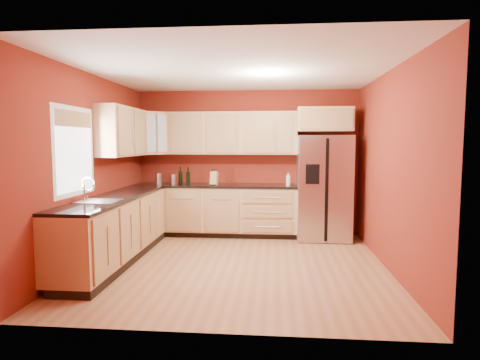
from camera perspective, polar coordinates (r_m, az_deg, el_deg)
The scene contains 23 objects.
floor at distance 5.60m, azimuth -0.55°, elevation -11.90°, with size 4.00×4.00×0.00m, color #9B643C.
ceiling at distance 5.43m, azimuth -0.58°, elevation 15.33°, with size 4.00×4.00×0.00m, color white.
wall_back at distance 7.35m, azimuth 0.95°, elevation 2.54°, with size 4.00×0.04×2.60m, color maroon.
wall_front at distance 3.38m, azimuth -3.85°, elevation -0.76°, with size 4.00×0.04×2.60m, color maroon.
wall_left at distance 5.90m, azimuth -20.30°, elevation 1.52°, with size 0.04×4.00×2.60m, color maroon.
wall_right at distance 5.53m, azimuth 20.53°, elevation 1.28°, with size 0.04×4.00×2.60m, color maroon.
base_cabinets_back at distance 7.20m, azimuth -3.61°, elevation -4.41°, with size 2.90×0.60×0.88m, color #AE7D54.
base_cabinets_left at distance 5.89m, azimuth -17.37°, elevation -6.85°, with size 0.60×2.80×0.88m, color #AE7D54.
countertop_back at distance 7.13m, azimuth -3.65°, elevation -0.78°, with size 2.90×0.62×0.04m, color black.
countertop_left at distance 5.81m, azimuth -17.41°, elevation -2.41°, with size 0.62×2.80×0.04m, color black.
upper_cabinets_back at distance 7.20m, azimuth -1.14°, elevation 6.66°, with size 2.30×0.33×0.75m, color #AE7D54.
upper_cabinets_left at distance 6.49m, azimuth -16.38°, elevation 6.59°, with size 0.33×1.35×0.75m, color #AE7D54.
corner_upper_cabinet at distance 7.33m, azimuth -12.47°, elevation 6.52°, with size 0.62×0.33×0.75m, color #AE7D54.
over_fridge_cabinet at distance 7.08m, azimuth 11.87°, elevation 8.39°, with size 0.92×0.60×0.40m, color #AE7D54.
refrigerator at distance 7.04m, azimuth 11.76°, elevation -1.05°, with size 0.90×0.75×1.78m, color #BABABF.
window at distance 5.43m, azimuth -22.45°, elevation 3.79°, with size 0.03×0.90×1.00m, color white.
sink_faucet at distance 5.33m, azimuth -19.50°, elevation -1.30°, with size 0.50×0.42×0.30m, color silver, non-canonical shape.
canister_left at distance 7.19m, azimuth -9.42°, elevation 0.10°, with size 0.11×0.11×0.18m, color #BABABF.
canister_right at distance 7.27m, azimuth -11.49°, elevation 0.17°, with size 0.12×0.12×0.19m, color #BABABF.
wine_bottle_a at distance 7.13m, azimuth -7.39°, elevation 0.58°, with size 0.07×0.07×0.31m, color black, non-canonical shape.
wine_bottle_b at distance 7.29m, azimuth -8.46°, elevation 0.69°, with size 0.07×0.07×0.31m, color black, non-canonical shape.
knife_block at distance 7.05m, azimuth -3.71°, elevation 0.26°, with size 0.12×0.11×0.23m, color tan.
soap_dispenser at distance 7.05m, azimuth 6.87°, elevation 0.16°, with size 0.07×0.07×0.21m, color white.
Camera 1 is at (0.52, -5.32, 1.66)m, focal length 30.00 mm.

